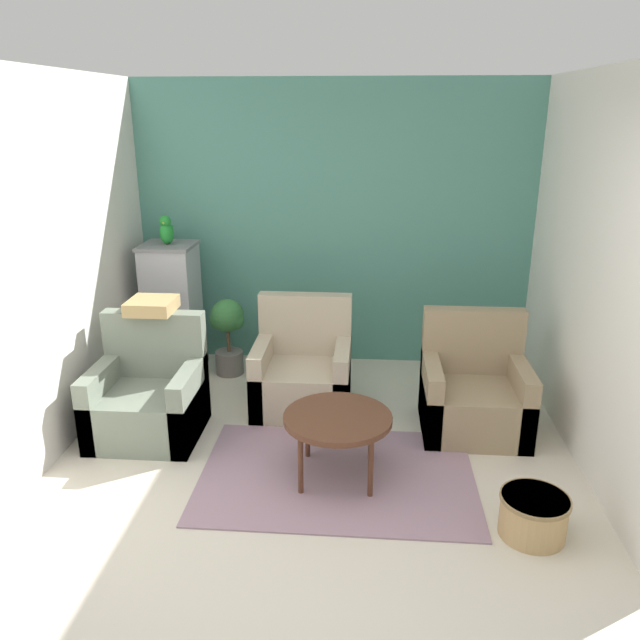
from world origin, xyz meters
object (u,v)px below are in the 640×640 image
coffee_table (338,421)px  potted_plant (228,329)px  wicker_basket (533,514)px  armchair_right (474,395)px  armchair_left (149,399)px  birdcage (173,309)px  parrot (167,231)px  armchair_middle (303,374)px

coffee_table → potted_plant: (-1.12, 1.69, 0.02)m
wicker_basket → armchair_right: bearing=97.2°
armchair_left → birdcage: size_ratio=0.74×
parrot → wicker_basket: (2.83, -2.26, -1.22)m
armchair_right → armchair_middle: 1.40m
wicker_basket → armchair_middle: bearing=133.8°
armchair_middle → potted_plant: (-0.77, 0.62, 0.16)m
coffee_table → armchair_middle: bearing=108.1°
armchair_middle → armchair_right: bearing=-12.4°
armchair_middle → parrot: bearing=152.9°
birdcage → potted_plant: 0.55m
armchair_left → wicker_basket: bearing=-21.0°
armchair_middle → birdcage: 1.49m
armchair_middle → potted_plant: 1.00m
armchair_middle → wicker_basket: 2.22m
coffee_table → armchair_middle: (-0.35, 1.07, -0.14)m
armchair_middle → armchair_left: bearing=-153.0°
coffee_table → parrot: (-1.65, 1.74, 0.93)m
coffee_table → potted_plant: 2.03m
armchair_right → potted_plant: armchair_right is taller
armchair_right → potted_plant: (-2.14, 0.92, 0.16)m
coffee_table → armchair_right: (1.02, 0.77, -0.14)m
coffee_table → wicker_basket: (1.18, -0.53, -0.28)m
armchair_left → potted_plant: armchair_left is taller
coffee_table → armchair_left: armchair_left is taller
birdcage → wicker_basket: (2.83, -2.26, -0.47)m
armchair_middle → potted_plant: armchair_middle is taller
birdcage → parrot: (0.00, 0.00, 0.75)m
armchair_left → potted_plant: size_ratio=1.24×
armchair_left → armchair_right: same height
armchair_left → wicker_basket: size_ratio=2.25×
coffee_table → potted_plant: bearing=123.6°
armchair_right → birdcage: birdcage is taller
armchair_left → armchair_middle: 1.27m
armchair_left → coffee_table: bearing=-18.5°
armchair_right → potted_plant: bearing=156.8°
potted_plant → parrot: bearing=174.9°
coffee_table → armchair_right: armchair_right is taller
birdcage → armchair_left: bearing=-82.2°
coffee_table → armchair_left: (-1.48, 0.50, -0.14)m
armchair_middle → potted_plant: size_ratio=1.24×
armchair_right → wicker_basket: size_ratio=2.25×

